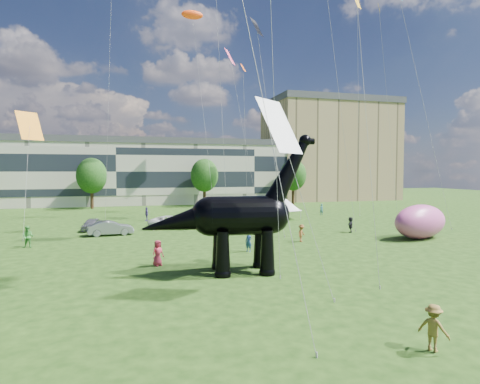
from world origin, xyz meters
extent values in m
plane|color=#16330C|center=(0.00, 0.00, 0.00)|extent=(220.00, 220.00, 0.00)
cube|color=beige|center=(-8.00, 62.00, 6.00)|extent=(78.00, 11.00, 12.00)
cube|color=tan|center=(40.00, 65.00, 11.00)|extent=(28.00, 18.00, 22.00)
cylinder|color=#382314|center=(-12.00, 53.00, 1.60)|extent=(0.56, 0.56, 3.20)
ellipsoid|color=#14380F|center=(-12.00, 53.00, 6.32)|extent=(5.20, 5.20, 6.24)
cylinder|color=#382314|center=(8.00, 53.00, 1.60)|extent=(0.56, 0.56, 3.20)
ellipsoid|color=#14380F|center=(8.00, 53.00, 6.32)|extent=(5.20, 5.20, 6.24)
cylinder|color=#382314|center=(26.00, 53.00, 1.60)|extent=(0.56, 0.56, 3.20)
ellipsoid|color=#14380F|center=(26.00, 53.00, 6.32)|extent=(5.20, 5.20, 6.24)
cone|color=black|center=(0.12, 2.64, 1.42)|extent=(1.07, 1.07, 2.85)
sphere|color=black|center=(0.12, 2.64, 0.17)|extent=(1.04, 1.04, 1.04)
cone|color=black|center=(0.33, 4.72, 1.42)|extent=(1.07, 1.07, 2.85)
sphere|color=black|center=(0.33, 4.72, 0.17)|extent=(1.04, 1.04, 1.04)
cone|color=black|center=(2.95, 2.36, 1.42)|extent=(1.07, 1.07, 2.85)
sphere|color=black|center=(2.95, 2.36, 0.17)|extent=(1.04, 1.04, 1.04)
cone|color=black|center=(3.16, 4.43, 1.42)|extent=(1.07, 1.07, 2.85)
sphere|color=black|center=(3.16, 4.43, 0.17)|extent=(1.04, 1.04, 1.04)
cylinder|color=black|center=(1.54, 3.55, 3.70)|extent=(4.22, 2.95, 2.56)
sphere|color=black|center=(-0.44, 3.74, 3.70)|extent=(2.56, 2.56, 2.56)
sphere|color=black|center=(3.53, 3.35, 3.70)|extent=(2.47, 2.47, 2.47)
cone|color=black|center=(4.68, 3.23, 6.45)|extent=(3.70, 1.77, 5.02)
sphere|color=black|center=(5.83, 3.12, 8.62)|extent=(0.80, 0.80, 0.80)
cylinder|color=black|center=(6.11, 3.09, 8.58)|extent=(0.70, 0.48, 0.42)
cone|color=black|center=(-2.38, 3.94, 3.38)|extent=(5.19, 2.48, 2.78)
imported|color=#A3A3A7|center=(-9.62, 25.59, 0.68)|extent=(2.28, 4.19, 1.35)
imported|color=gray|center=(-7.45, 21.41, 0.75)|extent=(4.71, 2.15, 1.50)
imported|color=silver|center=(-0.88, 24.48, 0.75)|extent=(5.78, 3.58, 1.49)
imported|color=#595960|center=(7.59, 26.23, 0.82)|extent=(3.18, 5.95, 1.64)
cube|color=white|center=(15.03, 29.76, 1.20)|extent=(4.32, 4.32, 0.13)
cone|color=white|center=(15.03, 29.76, 2.07)|extent=(5.48, 5.48, 1.63)
cylinder|color=#999999|center=(14.26, 27.74, 0.60)|extent=(0.07, 0.07, 1.20)
cylinder|color=#999999|center=(17.05, 28.99, 0.60)|extent=(0.07, 0.07, 1.20)
cylinder|color=#999999|center=(13.01, 30.52, 0.60)|extent=(0.07, 0.07, 1.20)
cylinder|color=#999999|center=(15.79, 31.77, 0.60)|extent=(0.07, 0.07, 1.20)
cube|color=silver|center=(14.44, 30.69, 1.06)|extent=(3.41, 3.41, 0.12)
cone|color=silver|center=(14.44, 30.69, 1.83)|extent=(4.32, 4.32, 1.44)
cylinder|color=#999999|center=(12.85, 29.65, 0.53)|extent=(0.06, 0.06, 1.06)
cylinder|color=#999999|center=(15.48, 29.10, 0.53)|extent=(0.06, 0.06, 1.06)
cylinder|color=#999999|center=(13.39, 32.28, 0.53)|extent=(0.06, 0.06, 1.06)
cylinder|color=#999999|center=(16.03, 31.74, 0.53)|extent=(0.06, 0.06, 1.06)
ellipsoid|color=#D4529D|center=(21.90, 11.42, 1.67)|extent=(7.37, 5.22, 3.33)
imported|color=navy|center=(3.87, 9.64, 0.84)|extent=(0.69, 0.73, 1.67)
imported|color=#AF2B41|center=(-3.62, 6.65, 0.90)|extent=(1.05, 0.96, 1.79)
imported|color=#316D7A|center=(22.27, 33.21, 0.83)|extent=(0.67, 0.51, 1.66)
imported|color=brown|center=(9.93, 12.75, 0.81)|extent=(1.19, 1.14, 1.63)
imported|color=#3D9039|center=(-13.97, 16.28, 0.94)|extent=(0.99, 0.82, 1.88)
imported|color=#4A387E|center=(-3.42, 32.80, 0.91)|extent=(0.58, 1.12, 1.82)
imported|color=black|center=(17.38, 16.67, 0.84)|extent=(1.25, 1.59, 1.69)
imported|color=olive|center=(5.27, -9.50, 0.87)|extent=(1.11, 1.29, 1.74)
plane|color=#EB540F|center=(12.67, 42.73, 23.57)|extent=(1.40, 1.56, 1.24)
ellipsoid|color=#FC430D|center=(4.01, 40.64, 30.43)|extent=(3.51, 3.28, 1.30)
plane|color=gold|center=(30.02, 30.95, 30.53)|extent=(1.11, 1.35, 1.40)
plane|color=white|center=(2.83, -0.01, 9.17)|extent=(3.84, 3.46, 3.17)
plane|color=#EE426C|center=(11.18, 45.73, 26.04)|extent=(2.74, 3.25, 2.64)
plane|color=black|center=(8.28, 21.49, 22.47)|extent=(2.23, 2.29, 1.95)
plane|color=orange|center=(-15.93, 26.86, 11.53)|extent=(3.47, 3.24, 3.16)
plane|color=#FFAF15|center=(30.04, 36.90, 33.76)|extent=(2.30, 1.92, 2.18)
camera|label=1|loc=(-5.35, -21.51, 6.60)|focal=30.00mm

